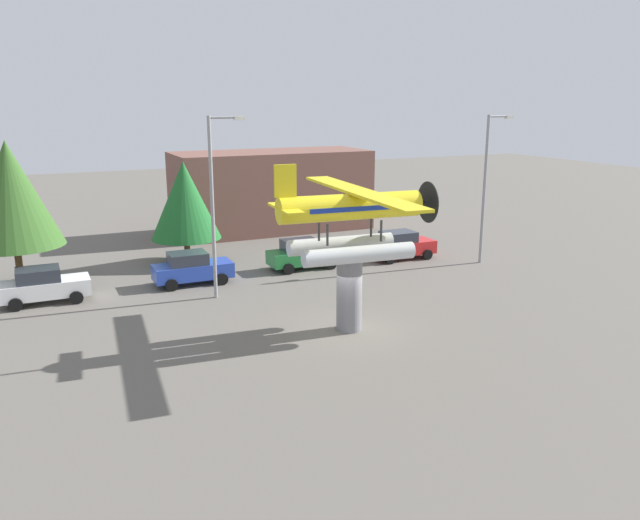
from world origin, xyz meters
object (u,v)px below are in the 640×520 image
(streetlight_primary, at_px, (215,196))
(storefront_building, at_px, (272,191))
(floatplane_monument, at_px, (353,218))
(car_near_white, at_px, (43,285))
(car_distant_red, at_px, (401,245))
(car_mid_blue, at_px, (192,268))
(tree_west, at_px, (11,194))
(car_far_green, at_px, (303,254))
(display_pedestal, at_px, (349,294))
(streetlight_secondary, at_px, (487,180))
(tree_east, at_px, (185,200))

(streetlight_primary, distance_m, storefront_building, 17.44)
(storefront_building, bearing_deg, floatplane_monument, -101.74)
(car_near_white, distance_m, car_distant_red, 20.62)
(floatplane_monument, height_order, car_near_white, floatplane_monument)
(floatplane_monument, bearing_deg, storefront_building, 82.81)
(floatplane_monument, relative_size, storefront_building, 0.72)
(car_mid_blue, xyz_separation_m, tree_west, (-8.41, 2.52, 4.19))
(streetlight_primary, bearing_deg, car_far_green, 29.19)
(display_pedestal, bearing_deg, tree_west, 136.19)
(car_mid_blue, distance_m, streetlight_secondary, 18.05)
(display_pedestal, distance_m, car_distant_red, 13.24)
(floatplane_monument, relative_size, car_near_white, 2.49)
(display_pedestal, height_order, tree_east, tree_east)
(floatplane_monument, relative_size, streetlight_primary, 1.16)
(car_far_green, relative_size, storefront_building, 0.29)
(display_pedestal, distance_m, streetlight_secondary, 15.06)
(floatplane_monument, relative_size, car_mid_blue, 2.49)
(tree_west, xyz_separation_m, tree_east, (9.29, 2.20, -1.23))
(car_near_white, xyz_separation_m, car_far_green, (14.14, 0.67, 0.00))
(car_near_white, xyz_separation_m, tree_west, (-1.02, 2.72, 4.19))
(car_far_green, distance_m, tree_east, 7.83)
(tree_east, bearing_deg, streetlight_primary, -91.48)
(streetlight_secondary, distance_m, storefront_building, 17.15)
(display_pedestal, relative_size, tree_west, 0.42)
(streetlight_secondary, bearing_deg, tree_west, 168.35)
(car_far_green, height_order, tree_east, tree_east)
(tree_west, bearing_deg, tree_east, 13.35)
(floatplane_monument, height_order, car_far_green, floatplane_monument)
(car_mid_blue, bearing_deg, display_pedestal, -65.54)
(car_far_green, xyz_separation_m, streetlight_primary, (-6.07, -3.39, 4.26))
(tree_west, bearing_deg, storefront_building, 28.70)
(display_pedestal, height_order, streetlight_secondary, streetlight_secondary)
(car_distant_red, distance_m, tree_east, 13.52)
(streetlight_primary, xyz_separation_m, tree_west, (-9.09, 5.44, -0.07))
(car_mid_blue, bearing_deg, car_near_white, -178.47)
(floatplane_monument, distance_m, streetlight_secondary, 14.55)
(car_distant_red, distance_m, streetlight_primary, 13.58)
(streetlight_primary, xyz_separation_m, storefront_building, (8.51, 15.07, -2.16))
(floatplane_monument, height_order, car_mid_blue, floatplane_monument)
(floatplane_monument, height_order, streetlight_secondary, streetlight_secondary)
(display_pedestal, distance_m, car_near_white, 15.32)
(car_near_white, relative_size, car_distant_red, 1.00)
(streetlight_primary, distance_m, tree_east, 7.75)
(car_far_green, height_order, streetlight_secondary, streetlight_secondary)
(storefront_building, relative_size, tree_west, 1.88)
(streetlight_primary, relative_size, storefront_building, 0.62)
(car_distant_red, bearing_deg, streetlight_secondary, -34.76)
(tree_west, bearing_deg, car_distant_red, -6.48)
(display_pedestal, bearing_deg, storefront_building, 77.93)
(storefront_building, xyz_separation_m, tree_west, (-17.59, -9.63, 2.09))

